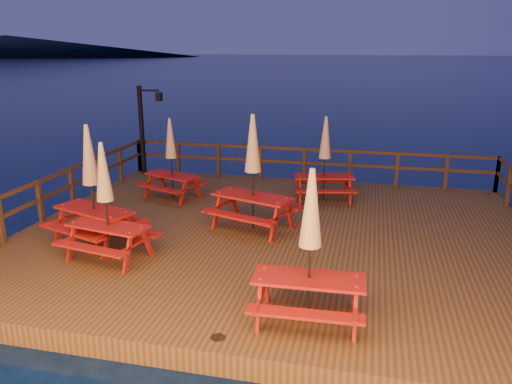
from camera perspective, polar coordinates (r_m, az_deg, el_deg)
ground at (r=12.11m, az=2.24°, el=-6.36°), size 500.00×500.00×0.00m
deck at (r=12.04m, az=2.25°, el=-5.48°), size 12.00×10.00×0.40m
deck_piles at (r=12.23m, az=2.23°, el=-7.65°), size 11.44×9.44×1.40m
railing at (r=13.39m, az=3.76°, el=1.14°), size 11.80×9.75×1.10m
lamp_post at (r=17.41m, az=-12.51°, el=7.81°), size 0.85×0.18×3.00m
headland_left at (r=258.19m, az=-26.61°, el=14.74°), size 180.00×84.00×9.00m
picnic_table_0 at (r=14.51m, az=-9.67°, el=3.93°), size 2.00×1.83×2.32m
picnic_table_1 at (r=11.47m, az=-18.30°, el=0.96°), size 2.28×2.07×2.68m
picnic_table_2 at (r=10.56m, az=-16.82°, el=-0.85°), size 1.96×1.71×2.47m
picnic_table_3 at (r=11.76m, az=-0.36°, el=2.44°), size 2.36×2.15×2.78m
picnic_table_4 at (r=14.20m, az=7.87°, el=3.92°), size 1.94×1.72×2.40m
picnic_table_5 at (r=7.81m, az=6.19°, el=-6.03°), size 1.83×1.53×2.54m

